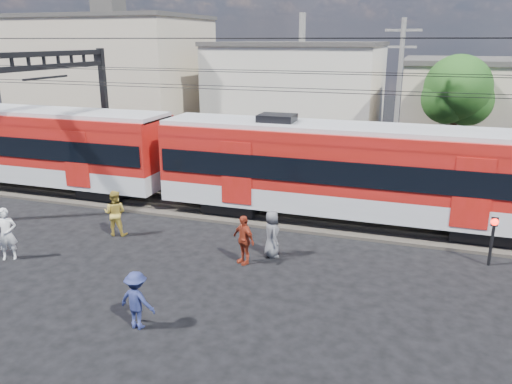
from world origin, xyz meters
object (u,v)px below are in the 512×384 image
Objects in this scene: commuter_train at (357,169)px; pedestrian_a at (7,234)px; crossing_signal at (493,232)px; pedestrian_c at (137,300)px.

pedestrian_a is at bearing -146.55° from commuter_train.
crossing_signal is (16.07, 4.79, 0.28)m from pedestrian_a.
pedestrian_a reaches higher than crossing_signal.
pedestrian_a is 1.16× the size of pedestrian_c.
pedestrian_c is 11.86m from crossing_signal.
commuter_train is 10.84m from pedestrian_c.
crossing_signal is (4.96, -2.54, -1.19)m from commuter_train.
pedestrian_c is 0.93× the size of crossing_signal.
pedestrian_c is at bearing -114.45° from commuter_train.
crossing_signal is (9.40, 7.22, 0.40)m from pedestrian_c.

